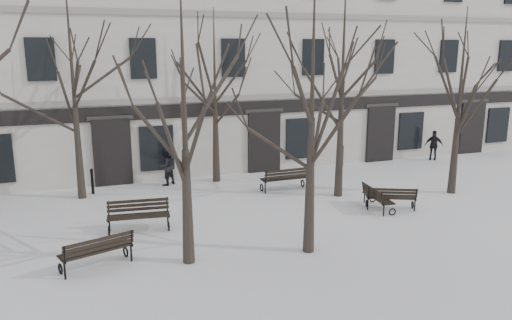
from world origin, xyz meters
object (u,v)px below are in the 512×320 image
tree_3 (461,79)px  bench_1 (97,250)px  tree_1 (184,91)px  tree_2 (313,81)px  bench_2 (391,197)px  bench_5 (377,197)px  bench_3 (139,214)px  bench_4 (285,178)px

tree_3 → bench_1: size_ratio=3.65×
tree_1 → tree_2: tree_2 is taller
bench_2 → bench_5: (-0.44, 0.26, -0.02)m
bench_1 → bench_3: 2.93m
tree_2 → bench_3: tree_2 is taller
tree_3 → tree_1: bearing=-165.7°
tree_3 → bench_1: (-14.10, -2.52, -4.10)m
bench_1 → tree_1: bearing=151.5°
bench_1 → bench_4: (7.77, 5.16, 0.02)m
bench_5 → tree_3: bearing=-72.1°
tree_1 → tree_3: tree_1 is taller
tree_2 → bench_1: tree_2 is taller
tree_2 → bench_2: 6.81m
bench_1 → tree_3: bearing=172.2°
bench_4 → bench_5: 4.05m
bench_5 → tree_1: bearing=113.9°
tree_2 → bench_4: size_ratio=3.94×
tree_1 → bench_5: size_ratio=4.34×
tree_2 → bench_1: 7.43m
tree_1 → bench_5: (7.58, 2.22, -4.31)m
tree_3 → bench_5: bearing=-169.6°
tree_3 → bench_2: bearing=-164.6°
bench_1 → bench_4: bench_4 is taller
bench_3 → bench_2: bearing=-0.0°
tree_2 → tree_3: (8.21, 3.42, -0.33)m
tree_1 → tree_2: bearing=-7.5°
tree_3 → bench_4: 7.98m
tree_1 → bench_2: (8.01, 1.95, -4.29)m
bench_5 → bench_1: bearing=107.6°
tree_2 → tree_1: bearing=172.5°
tree_3 → bench_2: (-3.67, -1.01, -4.14)m
bench_1 → bench_4: size_ratio=1.01×
tree_2 → bench_4: tree_2 is taller
tree_2 → bench_5: (4.10, 2.67, -4.50)m
tree_2 → bench_4: (1.88, 6.06, -4.42)m
tree_2 → bench_5: tree_2 is taller
tree_3 → bench_2: tree_3 is taller
bench_2 → bench_5: bench_2 is taller
bench_5 → bench_2: bearing=-113.5°
bench_3 → tree_3: bearing=6.5°
tree_3 → bench_3: 13.31m
bench_1 → bench_5: 10.14m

